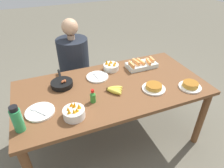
{
  "coord_description": "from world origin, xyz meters",
  "views": [
    {
      "loc": [
        -0.6,
        -1.47,
        1.83
      ],
      "look_at": [
        0.0,
        0.0,
        0.75
      ],
      "focal_mm": 32.0,
      "sensor_mm": 36.0,
      "label": 1
    }
  ],
  "objects_px": {
    "fruit_bowl_citrus": "(111,66)",
    "fruit_bowl_mango": "(74,112)",
    "melon_tray": "(141,65)",
    "empty_plate_near_front": "(97,77)",
    "empty_plate_far_left": "(40,112)",
    "hot_sauce_bottle": "(93,97)",
    "water_bottle": "(17,119)",
    "skillet": "(62,83)",
    "frittata_plate_side": "(190,86)",
    "person_figure": "(75,74)",
    "frittata_plate_center": "(154,87)",
    "banana_bunch": "(114,90)"
  },
  "relations": [
    {
      "from": "hot_sauce_bottle",
      "to": "fruit_bowl_mango",
      "type": "bearing_deg",
      "value": -147.56
    },
    {
      "from": "frittata_plate_side",
      "to": "fruit_bowl_mango",
      "type": "height_order",
      "value": "fruit_bowl_mango"
    },
    {
      "from": "skillet",
      "to": "frittata_plate_center",
      "type": "bearing_deg",
      "value": -113.3
    },
    {
      "from": "frittata_plate_center",
      "to": "empty_plate_near_front",
      "type": "height_order",
      "value": "frittata_plate_center"
    },
    {
      "from": "empty_plate_far_left",
      "to": "person_figure",
      "type": "relative_size",
      "value": 0.2
    },
    {
      "from": "melon_tray",
      "to": "water_bottle",
      "type": "bearing_deg",
      "value": -158.97
    },
    {
      "from": "empty_plate_far_left",
      "to": "banana_bunch",
      "type": "bearing_deg",
      "value": 3.45
    },
    {
      "from": "frittata_plate_side",
      "to": "fruit_bowl_citrus",
      "type": "height_order",
      "value": "fruit_bowl_citrus"
    },
    {
      "from": "person_figure",
      "to": "empty_plate_far_left",
      "type": "bearing_deg",
      "value": -118.51
    },
    {
      "from": "skillet",
      "to": "water_bottle",
      "type": "distance_m",
      "value": 0.6
    },
    {
      "from": "frittata_plate_center",
      "to": "fruit_bowl_mango",
      "type": "distance_m",
      "value": 0.79
    },
    {
      "from": "empty_plate_far_left",
      "to": "melon_tray",
      "type": "bearing_deg",
      "value": 17.34
    },
    {
      "from": "frittata_plate_side",
      "to": "empty_plate_far_left",
      "type": "xyz_separation_m",
      "value": [
        -1.37,
        0.17,
        -0.02
      ]
    },
    {
      "from": "frittata_plate_side",
      "to": "water_bottle",
      "type": "relative_size",
      "value": 0.97
    },
    {
      "from": "skillet",
      "to": "water_bottle",
      "type": "xyz_separation_m",
      "value": [
        -0.39,
        -0.46,
        0.08
      ]
    },
    {
      "from": "skillet",
      "to": "hot_sauce_bottle",
      "type": "xyz_separation_m",
      "value": [
        0.21,
        -0.35,
        0.03
      ]
    },
    {
      "from": "empty_plate_far_left",
      "to": "fruit_bowl_citrus",
      "type": "distance_m",
      "value": 0.91
    },
    {
      "from": "frittata_plate_side",
      "to": "empty_plate_near_front",
      "type": "xyz_separation_m",
      "value": [
        -0.76,
        0.51,
        -0.02
      ]
    },
    {
      "from": "frittata_plate_side",
      "to": "empty_plate_near_front",
      "type": "bearing_deg",
      "value": 146.45
    },
    {
      "from": "person_figure",
      "to": "hot_sauce_bottle",
      "type": "bearing_deg",
      "value": -92.18
    },
    {
      "from": "empty_plate_far_left",
      "to": "skillet",
      "type": "bearing_deg",
      "value": 53.2
    },
    {
      "from": "fruit_bowl_mango",
      "to": "person_figure",
      "type": "distance_m",
      "value": 1.09
    },
    {
      "from": "melon_tray",
      "to": "empty_plate_near_front",
      "type": "xyz_separation_m",
      "value": [
        -0.53,
        -0.02,
        -0.02
      ]
    },
    {
      "from": "melon_tray",
      "to": "frittata_plate_side",
      "type": "bearing_deg",
      "value": -65.83
    },
    {
      "from": "frittata_plate_center",
      "to": "water_bottle",
      "type": "distance_m",
      "value": 1.19
    },
    {
      "from": "skillet",
      "to": "hot_sauce_bottle",
      "type": "bearing_deg",
      "value": -146.78
    },
    {
      "from": "empty_plate_near_front",
      "to": "fruit_bowl_citrus",
      "type": "relative_size",
      "value": 1.36
    },
    {
      "from": "fruit_bowl_mango",
      "to": "frittata_plate_center",
      "type": "bearing_deg",
      "value": 6.24
    },
    {
      "from": "fruit_bowl_citrus",
      "to": "fruit_bowl_mango",
      "type": "bearing_deg",
      "value": -133.04
    },
    {
      "from": "empty_plate_far_left",
      "to": "water_bottle",
      "type": "height_order",
      "value": "water_bottle"
    },
    {
      "from": "melon_tray",
      "to": "empty_plate_far_left",
      "type": "xyz_separation_m",
      "value": [
        -1.13,
        -0.35,
        -0.02
      ]
    },
    {
      "from": "fruit_bowl_citrus",
      "to": "person_figure",
      "type": "height_order",
      "value": "person_figure"
    },
    {
      "from": "melon_tray",
      "to": "fruit_bowl_citrus",
      "type": "relative_size",
      "value": 2.01
    },
    {
      "from": "frittata_plate_center",
      "to": "empty_plate_far_left",
      "type": "xyz_separation_m",
      "value": [
        -1.03,
        0.07,
        -0.01
      ]
    },
    {
      "from": "person_figure",
      "to": "water_bottle",
      "type": "bearing_deg",
      "value": -121.65
    },
    {
      "from": "fruit_bowl_citrus",
      "to": "water_bottle",
      "type": "xyz_separation_m",
      "value": [
        -0.95,
        -0.57,
        0.06
      ]
    },
    {
      "from": "skillet",
      "to": "fruit_bowl_mango",
      "type": "height_order",
      "value": "fruit_bowl_mango"
    },
    {
      "from": "melon_tray",
      "to": "frittata_plate_center",
      "type": "bearing_deg",
      "value": -103.48
    },
    {
      "from": "skillet",
      "to": "frittata_plate_side",
      "type": "distance_m",
      "value": 1.23
    },
    {
      "from": "person_figure",
      "to": "melon_tray",
      "type": "bearing_deg",
      "value": -38.82
    },
    {
      "from": "hot_sauce_bottle",
      "to": "water_bottle",
      "type": "bearing_deg",
      "value": -169.52
    },
    {
      "from": "banana_bunch",
      "to": "skillet",
      "type": "xyz_separation_m",
      "value": [
        -0.43,
        0.28,
        0.01
      ]
    },
    {
      "from": "melon_tray",
      "to": "frittata_plate_center",
      "type": "xyz_separation_m",
      "value": [
        -0.1,
        -0.42,
        -0.01
      ]
    },
    {
      "from": "banana_bunch",
      "to": "fruit_bowl_citrus",
      "type": "bearing_deg",
      "value": 72.28
    },
    {
      "from": "frittata_plate_center",
      "to": "empty_plate_near_front",
      "type": "bearing_deg",
      "value": 136.83
    },
    {
      "from": "fruit_bowl_citrus",
      "to": "hot_sauce_bottle",
      "type": "bearing_deg",
      "value": -127.33
    },
    {
      "from": "melon_tray",
      "to": "empty_plate_near_front",
      "type": "bearing_deg",
      "value": -177.79
    },
    {
      "from": "empty_plate_near_front",
      "to": "fruit_bowl_mango",
      "type": "xyz_separation_m",
      "value": [
        -0.35,
        -0.49,
        0.04
      ]
    },
    {
      "from": "melon_tray",
      "to": "empty_plate_far_left",
      "type": "relative_size",
      "value": 1.42
    },
    {
      "from": "empty_plate_far_left",
      "to": "person_figure",
      "type": "distance_m",
      "value": 1.03
    }
  ]
}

